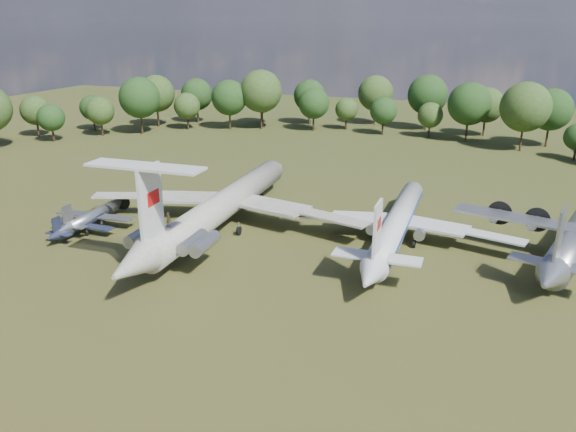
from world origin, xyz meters
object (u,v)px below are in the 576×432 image
at_px(small_prop_west, 80,227).
at_px(il62_airliner, 224,210).
at_px(tu104_jet, 397,227).
at_px(small_prop_northwest, 93,218).
at_px(person_on_il62, 168,220).
at_px(an12_transport, 571,246).

bearing_deg(small_prop_west, il62_airliner, 28.31).
distance_m(il62_airliner, tu104_jet, 24.63).
height_order(small_prop_west, small_prop_northwest, small_prop_northwest).
height_order(il62_airliner, person_on_il62, person_on_il62).
bearing_deg(small_prop_west, small_prop_northwest, 95.81).
distance_m(an12_transport, small_prop_west, 65.08).
xyz_separation_m(il62_airliner, person_on_il62, (0.49, -15.23, 3.67)).
relative_size(il62_airliner, person_on_il62, 29.28).
xyz_separation_m(tu104_jet, an12_transport, (21.41, 0.78, 0.01)).
xyz_separation_m(il62_airliner, small_prop_northwest, (-18.17, -6.15, -1.49)).
distance_m(tu104_jet, small_prop_northwest, 43.59).
bearing_deg(il62_airliner, person_on_il62, -90.00).
xyz_separation_m(il62_airliner, small_prop_west, (-17.88, -9.37, -1.73)).
relative_size(tu104_jet, person_on_il62, 23.03).
relative_size(il62_airliner, tu104_jet, 1.27).
height_order(an12_transport, person_on_il62, person_on_il62).
height_order(il62_airliner, small_prop_west, il62_airliner).
bearing_deg(small_prop_northwest, person_on_il62, -28.75).
bearing_deg(tu104_jet, an12_transport, 1.16).
xyz_separation_m(an12_transport, small_prop_west, (-63.75, -13.03, -1.20)).
bearing_deg(person_on_il62, small_prop_west, -19.23).
xyz_separation_m(il62_airliner, tu104_jet, (24.46, 2.88, -0.54)).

